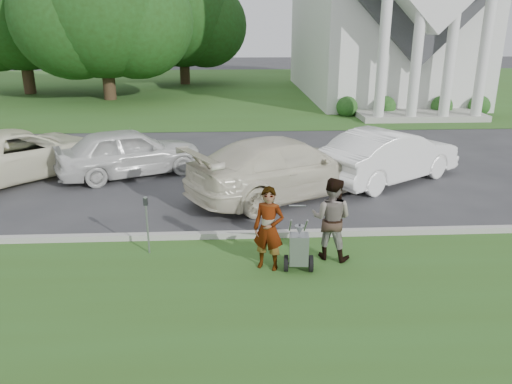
{
  "coord_description": "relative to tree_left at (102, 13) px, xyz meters",
  "views": [
    {
      "loc": [
        -0.52,
        -9.79,
        4.65
      ],
      "look_at": [
        -0.02,
        0.0,
        1.28
      ],
      "focal_mm": 35.0,
      "sensor_mm": 36.0,
      "label": 1
    }
  ],
  "objects": [
    {
      "name": "parking_meter_near",
      "position": [
        5.73,
        -22.12,
        -4.32
      ],
      "size": [
        0.09,
        0.08,
        1.26
      ],
      "color": "gray",
      "rests_on": "ground"
    },
    {
      "name": "car_d",
      "position": [
        12.28,
        -17.36,
        -4.31
      ],
      "size": [
        4.96,
        4.07,
        1.59
      ],
      "primitive_type": "imported",
      "rotation": [
        0.0,
        0.0,
        2.15
      ],
      "color": "white",
      "rests_on": "ground"
    },
    {
      "name": "car_b",
      "position": [
        4.3,
        -16.39,
        -4.35
      ],
      "size": [
        4.82,
        3.51,
        1.53
      ],
      "primitive_type": "imported",
      "rotation": [
        0.0,
        0.0,
        2.0
      ],
      "color": "silver",
      "rests_on": "ground"
    },
    {
      "name": "tree_left",
      "position": [
        0.0,
        0.0,
        0.0
      ],
      "size": [
        10.63,
        8.4,
        9.71
      ],
      "color": "#332316",
      "rests_on": "ground"
    },
    {
      "name": "tree_back",
      "position": [
        4.0,
        8.0,
        -0.38
      ],
      "size": [
        9.61,
        7.6,
        8.89
      ],
      "color": "#332316",
      "rests_on": "ground"
    },
    {
      "name": "grass_strip",
      "position": [
        8.01,
        -24.99,
        -5.11
      ],
      "size": [
        80.0,
        7.0,
        0.01
      ],
      "primitive_type": "cube",
      "color": "#33561D",
      "rests_on": "ground"
    },
    {
      "name": "car_a",
      "position": [
        1.0,
        -16.41,
        -4.35
      ],
      "size": [
        5.6,
        5.67,
        1.52
      ],
      "primitive_type": "imported",
      "rotation": [
        0.0,
        0.0,
        2.37
      ],
      "color": "white",
      "rests_on": "ground"
    },
    {
      "name": "person_right",
      "position": [
        9.49,
        -22.52,
        -4.25
      ],
      "size": [
        1.03,
        0.94,
        1.72
      ],
      "primitive_type": "imported",
      "rotation": [
        0.0,
        0.0,
        2.71
      ],
      "color": "#999999",
      "rests_on": "ground"
    },
    {
      "name": "church_lawn",
      "position": [
        8.01,
        5.01,
        -5.11
      ],
      "size": [
        80.0,
        30.0,
        0.01
      ],
      "primitive_type": "cube",
      "color": "#33561D",
      "rests_on": "ground"
    },
    {
      "name": "tree_far",
      "position": [
        -6.0,
        3.0,
        0.58
      ],
      "size": [
        11.64,
        9.2,
        10.73
      ],
      "color": "#332316",
      "rests_on": "ground"
    },
    {
      "name": "curb",
      "position": [
        8.01,
        -21.44,
        -5.04
      ],
      "size": [
        80.0,
        0.18,
        0.15
      ],
      "primitive_type": "cube",
      "color": "#9E9E93",
      "rests_on": "ground"
    },
    {
      "name": "striping_cart",
      "position": [
        8.77,
        -23.06,
        -4.66
      ],
      "size": [
        0.59,
        1.15,
        1.04
      ],
      "rotation": [
        0.0,
        0.0,
        -0.09
      ],
      "color": "black",
      "rests_on": "ground"
    },
    {
      "name": "ground",
      "position": [
        8.01,
        -21.99,
        -5.11
      ],
      "size": [
        120.0,
        120.0,
        0.0
      ],
      "primitive_type": "plane",
      "color": "#333335",
      "rests_on": "ground"
    },
    {
      "name": "car_c",
      "position": [
        8.97,
        -18.56,
        -4.29
      ],
      "size": [
        6.05,
        4.85,
        1.64
      ],
      "primitive_type": "imported",
      "rotation": [
        0.0,
        0.0,
        2.1
      ],
      "color": "beige",
      "rests_on": "ground"
    },
    {
      "name": "person_left",
      "position": [
        8.19,
        -22.92,
        -4.27
      ],
      "size": [
        0.71,
        0.59,
        1.67
      ],
      "primitive_type": "imported",
      "rotation": [
        0.0,
        0.0,
        -0.37
      ],
      "color": "#999999",
      "rests_on": "ground"
    }
  ]
}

